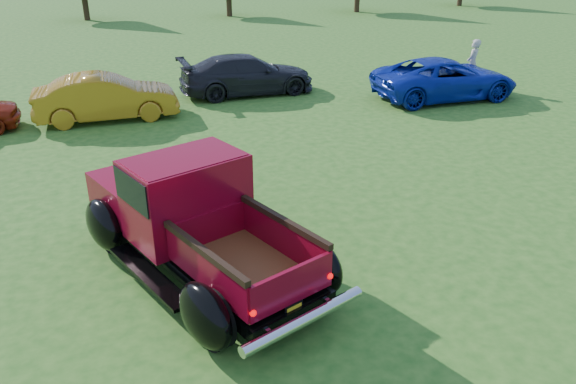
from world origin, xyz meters
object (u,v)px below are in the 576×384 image
at_px(pickup_truck, 188,214).
at_px(show_car_blue, 445,79).
at_px(show_car_yellow, 106,97).
at_px(spectator, 472,64).
at_px(show_car_grey, 247,75).

bearing_deg(pickup_truck, show_car_blue, 17.07).
relative_size(show_car_yellow, spectator, 2.39).
xyz_separation_m(show_car_yellow, show_car_blue, (10.69, -1.01, -0.00)).
relative_size(pickup_truck, spectator, 3.17).
height_order(show_car_blue, spectator, spectator).
bearing_deg(show_car_blue, spectator, -59.42).
distance_m(pickup_truck, show_car_yellow, 8.74).
height_order(show_car_yellow, show_car_grey, show_car_yellow).
height_order(pickup_truck, show_car_grey, pickup_truck).
height_order(show_car_yellow, show_car_blue, show_car_yellow).
bearing_deg(show_car_blue, show_car_grey, 67.37).
height_order(pickup_truck, spectator, pickup_truck).
bearing_deg(spectator, show_car_blue, -6.70).
bearing_deg(pickup_truck, show_car_grey, 49.39).
relative_size(show_car_grey, spectator, 2.68).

